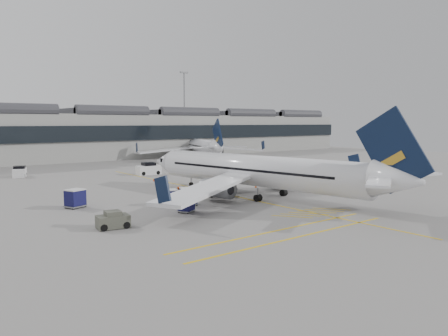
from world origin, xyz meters
TOP-DOWN VIEW (x-y plane):
  - ground at (0.00, 0.00)m, footprint 220.00×220.00m
  - terminal at (0.00, 71.93)m, footprint 200.00×20.45m
  - apron_markings at (10.00, 10.00)m, footprint 0.25×60.00m
  - airliner_main at (12.18, 3.29)m, footprint 36.23×39.86m
  - airliner_far at (41.07, 57.51)m, footprint 32.41×35.94m
  - belt_loader at (8.64, 7.38)m, footprint 5.19×1.96m
  - baggage_cart_a at (2.35, 4.07)m, footprint 2.23×2.02m
  - baggage_cart_b at (0.10, 1.05)m, footprint 1.98×1.86m
  - baggage_cart_c at (0.86, 5.45)m, footprint 1.98×1.79m
  - baggage_cart_d at (-7.95, 10.30)m, footprint 2.35×2.16m
  - ramp_agent_a at (7.57, 8.52)m, footprint 0.76×0.80m
  - ramp_agent_b at (1.82, 5.24)m, footprint 1.15×1.01m
  - pushback_tug at (-8.54, -0.66)m, footprint 2.90×2.03m
  - safety_cone_nose at (8.94, 23.76)m, footprint 0.33×0.33m
  - safety_cone_engine at (16.97, 9.19)m, footprint 0.35×0.35m
  - service_van_mid at (-6.03, 42.31)m, footprint 2.95×4.06m
  - service_van_right at (12.53, 32.05)m, footprint 4.23×2.38m

SIDE VIEW (x-z plane):
  - ground at x=0.00m, z-range 0.00..0.00m
  - apron_markings at x=10.00m, z-range 0.00..0.01m
  - safety_cone_nose at x=8.94m, z-range 0.00..0.45m
  - safety_cone_engine at x=16.97m, z-range 0.00..0.49m
  - belt_loader at x=8.64m, z-range -0.44..1.67m
  - pushback_tug at x=-8.54m, z-range -0.08..1.42m
  - service_van_mid at x=-6.03m, z-range -0.10..1.78m
  - baggage_cart_b at x=0.10m, z-range 0.06..1.70m
  - ramp_agent_a at x=7.57m, z-range 0.00..1.83m
  - baggage_cart_c at x=0.86m, z-range 0.06..1.79m
  - service_van_right at x=12.53m, z-range -0.11..1.98m
  - ramp_agent_b at x=1.82m, z-range 0.00..1.98m
  - baggage_cart_a at x=2.35m, z-range 0.07..2.02m
  - baggage_cart_d at x=-7.95m, z-range 0.07..2.07m
  - airliner_far at x=41.07m, z-range -2.05..7.89m
  - airliner_main at x=12.18m, z-range -2.19..8.45m
  - terminal at x=0.00m, z-range -0.06..12.34m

